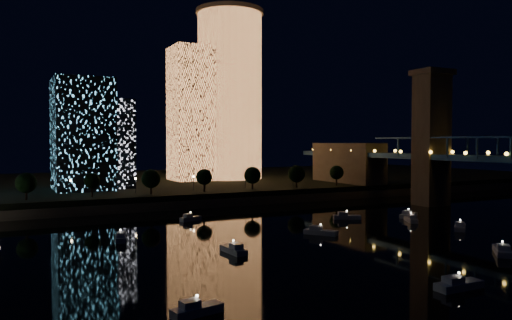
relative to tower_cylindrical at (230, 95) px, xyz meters
The scene contains 9 objects.
ground 155.08m from the tower_cylindrical, 100.12° to the right, with size 520.00×520.00×0.00m, color black.
far_bank 53.79m from the tower_cylindrical, 150.63° to the left, with size 420.00×160.00×5.00m, color black.
seawall 82.40m from the tower_cylindrical, 112.26° to the right, with size 420.00×6.00×3.00m, color #6B5E4C.
tower_cylindrical is the anchor object (origin of this frame).
tower_rectangular 22.57m from the tower_cylindrical, behind, with size 20.18×20.18×64.22m, color #FF9A51.
midrise_blocks 97.31m from the tower_cylindrical, 164.26° to the right, with size 87.15×34.10×42.63m.
motorboats 145.74m from the tower_cylindrical, 100.73° to the right, with size 97.34×88.41×2.78m.
esplanade_trees 84.34m from the tower_cylindrical, 130.84° to the right, with size 166.06×6.98×8.99m.
street_lamps 87.75m from the tower_cylindrical, 139.39° to the right, with size 132.70×0.70×5.65m.
Camera 1 is at (-76.35, -84.94, 23.20)m, focal length 35.00 mm.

